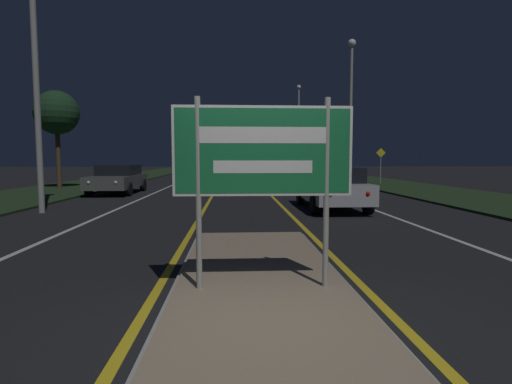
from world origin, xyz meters
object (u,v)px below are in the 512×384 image
car_approaching_0 (118,178)px  warning_sign (381,162)px  highway_sign (263,158)px  streetlight_right_far (299,122)px  car_receding_0 (332,187)px  streetlight_left_near (33,17)px  car_receding_1 (280,172)px  streetlight_right_near (351,98)px

car_approaching_0 → warning_sign: warning_sign is taller
highway_sign → warning_sign: (8.93, 20.08, -0.24)m
highway_sign → streetlight_right_far: bearing=80.2°
streetlight_right_far → car_approaching_0: bearing=-118.9°
warning_sign → highway_sign: bearing=-114.0°
car_receding_0 → car_approaching_0: car_receding_0 is taller
streetlight_right_far → warning_sign: (2.53, -16.88, -4.08)m
streetlight_left_near → car_approaching_0: 8.58m
highway_sign → warning_sign: highway_sign is taller
car_receding_1 → car_approaching_0: 11.08m
streetlight_right_far → car_receding_0: bearing=-97.0°
warning_sign → car_approaching_0: bearing=-160.0°
car_receding_0 → car_approaching_0: bearing=143.5°
streetlight_right_near → warning_sign: 4.97m
highway_sign → streetlight_right_far: size_ratio=0.25×
car_receding_1 → warning_sign: 6.42m
streetlight_right_near → car_receding_0: bearing=-109.4°
highway_sign → car_receding_0: size_ratio=0.54×
streetlight_left_near → warning_sign: size_ratio=3.90×
car_approaching_0 → warning_sign: size_ratio=2.06×
car_receding_1 → streetlight_right_far: bearing=76.5°
streetlight_right_near → streetlight_right_far: bearing=89.8°
highway_sign → car_approaching_0: highway_sign is taller
streetlight_left_near → streetlight_right_near: (12.59, 10.22, -0.70)m
highway_sign → warning_sign: size_ratio=1.02×
streetlight_right_near → car_receding_1: streetlight_right_near is taller
highway_sign → streetlight_right_near: streetlight_right_near is taller
streetlight_left_near → car_approaching_0: (0.37, 6.88, -5.11)m
highway_sign → streetlight_left_near: 10.83m
highway_sign → car_approaching_0: bearing=111.9°
streetlight_right_far → warning_sign: size_ratio=4.11×
streetlight_right_near → car_receding_1: (-3.59, 3.62, -4.36)m
car_approaching_0 → warning_sign: 15.79m
streetlight_right_near → car_approaching_0: 13.41m
streetlight_right_far → car_approaching_0: streetlight_right_far is taller
streetlight_right_near → warning_sign: streetlight_right_near is taller
car_receding_0 → car_approaching_0: (-8.76, 6.48, -0.01)m
car_approaching_0 → car_receding_1: bearing=38.9°
streetlight_left_near → streetlight_right_far: (12.66, 29.16, -0.31)m
streetlight_left_near → streetlight_right_far: bearing=66.5°
streetlight_right_near → car_receding_0: 11.31m
highway_sign → car_approaching_0: (-5.89, 14.68, -0.96)m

